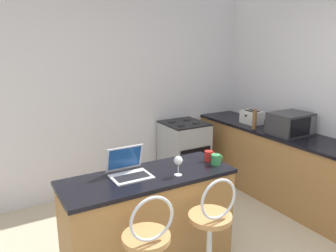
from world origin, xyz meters
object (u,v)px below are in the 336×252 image
object	(u,v)px
mug_red	(209,156)
storage_jar	(275,118)
toaster	(252,117)
pepper_mill	(255,119)
microwave	(290,124)
stove_range	(184,153)
laptop	(128,168)
bar_stool_far	(211,240)
mug_green	(216,159)
wine_glass_tall	(178,161)

from	to	relation	value
mug_red	storage_jar	world-z (taller)	storage_jar
toaster	storage_jar	world-z (taller)	toaster
toaster	pepper_mill	size ratio (longest dim) A/B	1.00
microwave	stove_range	world-z (taller)	microwave
microwave	laptop	bearing A→B (deg)	-175.15
bar_stool_far	pepper_mill	size ratio (longest dim) A/B	3.79
laptop	microwave	xyz separation A→B (m)	(2.21, 0.19, 0.07)
laptop	pepper_mill	distance (m)	2.09
bar_stool_far	laptop	size ratio (longest dim) A/B	3.11
laptop	mug_red	world-z (taller)	laptop
mug_red	microwave	bearing A→B (deg)	10.12
toaster	pepper_mill	world-z (taller)	pepper_mill
bar_stool_far	stove_range	distance (m)	2.18
stove_range	mug_green	world-z (taller)	mug_green
laptop	mug_green	world-z (taller)	laptop
mug_red	wine_glass_tall	bearing A→B (deg)	-160.91
storage_jar	pepper_mill	bearing A→B (deg)	-173.31
bar_stool_far	laptop	xyz separation A→B (m)	(-0.42, 0.61, 0.47)
microwave	pepper_mill	world-z (taller)	pepper_mill
mug_red	storage_jar	bearing A→B (deg)	22.97
stove_range	mug_red	xyz separation A→B (m)	(-0.62, -1.40, 0.49)
laptop	toaster	distance (m)	2.34
microwave	stove_range	xyz separation A→B (m)	(-0.79, 1.14, -0.58)
toaster	mug_red	size ratio (longest dim) A/B	2.80
toaster	mug_green	bearing A→B (deg)	-144.61
wine_glass_tall	toaster	bearing A→B (deg)	29.46
microwave	storage_jar	bearing A→B (deg)	62.74
toaster	stove_range	world-z (taller)	toaster
mug_red	laptop	bearing A→B (deg)	175.32
toaster	storage_jar	bearing A→B (deg)	-37.34
bar_stool_far	toaster	world-z (taller)	toaster
stove_range	pepper_mill	distance (m)	1.11
bar_stool_far	toaster	bearing A→B (deg)	38.84
wine_glass_tall	storage_jar	size ratio (longest dim) A/B	0.99
stove_range	storage_jar	size ratio (longest dim) A/B	5.27
bar_stool_far	mug_red	xyz separation A→B (m)	(0.37, 0.54, 0.46)
bar_stool_far	laptop	bearing A→B (deg)	124.70
microwave	wine_glass_tall	xyz separation A→B (m)	(-1.85, -0.40, -0.01)
toaster	microwave	bearing A→B (deg)	-88.46
bar_stool_far	stove_range	xyz separation A→B (m)	(1.00, 1.94, -0.03)
mug_green	wine_glass_tall	bearing A→B (deg)	-174.75
storage_jar	bar_stool_far	bearing A→B (deg)	-148.45
microwave	toaster	xyz separation A→B (m)	(-0.02, 0.63, -0.04)
toaster	mug_green	xyz separation A→B (m)	(-1.40, -1.00, -0.04)
microwave	mug_red	bearing A→B (deg)	-169.88
microwave	storage_jar	distance (m)	0.50
microwave	wine_glass_tall	size ratio (longest dim) A/B	2.81
stove_range	mug_green	distance (m)	1.70
pepper_mill	mug_red	world-z (taller)	pepper_mill
toaster	mug_red	bearing A→B (deg)	-147.67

